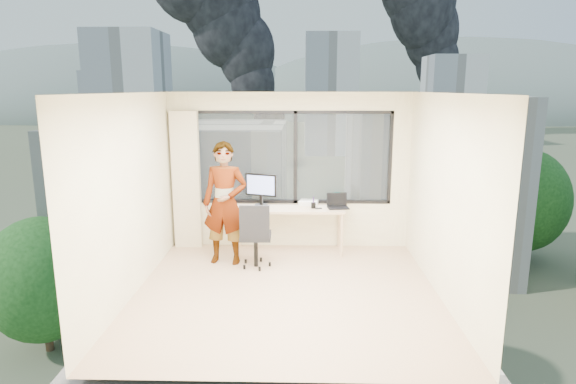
{
  "coord_description": "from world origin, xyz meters",
  "views": [
    {
      "loc": [
        0.17,
        -5.96,
        2.66
      ],
      "look_at": [
        0.0,
        1.0,
        1.15
      ],
      "focal_mm": 29.97,
      "sensor_mm": 36.0,
      "label": 1
    }
  ],
  "objects_px": {
    "chair": "(256,234)",
    "monitor": "(261,190)",
    "person": "(225,203)",
    "handbag": "(337,198)",
    "game_console": "(308,203)",
    "laptop": "(338,202)",
    "desk": "(289,229)"
  },
  "relations": [
    {
      "from": "person",
      "to": "handbag",
      "type": "bearing_deg",
      "value": 30.19
    },
    {
      "from": "chair",
      "to": "game_console",
      "type": "relative_size",
      "value": 3.43
    },
    {
      "from": "person",
      "to": "monitor",
      "type": "distance_m",
      "value": 0.82
    },
    {
      "from": "person",
      "to": "laptop",
      "type": "bearing_deg",
      "value": 22.45
    },
    {
      "from": "chair",
      "to": "monitor",
      "type": "bearing_deg",
      "value": 86.78
    },
    {
      "from": "chair",
      "to": "person",
      "type": "relative_size",
      "value": 0.54
    },
    {
      "from": "game_console",
      "to": "laptop",
      "type": "height_order",
      "value": "laptop"
    },
    {
      "from": "chair",
      "to": "person",
      "type": "height_order",
      "value": "person"
    },
    {
      "from": "chair",
      "to": "laptop",
      "type": "relative_size",
      "value": 2.91
    },
    {
      "from": "desk",
      "to": "chair",
      "type": "relative_size",
      "value": 1.76
    },
    {
      "from": "desk",
      "to": "chair",
      "type": "distance_m",
      "value": 0.87
    },
    {
      "from": "desk",
      "to": "handbag",
      "type": "height_order",
      "value": "handbag"
    },
    {
      "from": "desk",
      "to": "game_console",
      "type": "xyz_separation_m",
      "value": [
        0.32,
        0.2,
        0.41
      ]
    },
    {
      "from": "desk",
      "to": "handbag",
      "type": "distance_m",
      "value": 0.96
    },
    {
      "from": "game_console",
      "to": "monitor",
      "type": "bearing_deg",
      "value": -162.09
    },
    {
      "from": "chair",
      "to": "person",
      "type": "distance_m",
      "value": 0.67
    },
    {
      "from": "handbag",
      "to": "desk",
      "type": "bearing_deg",
      "value": -164.65
    },
    {
      "from": "chair",
      "to": "monitor",
      "type": "relative_size",
      "value": 1.88
    },
    {
      "from": "desk",
      "to": "person",
      "type": "distance_m",
      "value": 1.24
    },
    {
      "from": "person",
      "to": "game_console",
      "type": "distance_m",
      "value": 1.48
    },
    {
      "from": "desk",
      "to": "monitor",
      "type": "distance_m",
      "value": 0.8
    },
    {
      "from": "monitor",
      "to": "game_console",
      "type": "distance_m",
      "value": 0.82
    },
    {
      "from": "monitor",
      "to": "game_console",
      "type": "relative_size",
      "value": 1.82
    },
    {
      "from": "desk",
      "to": "laptop",
      "type": "xyz_separation_m",
      "value": [
        0.8,
        -0.04,
        0.48
      ]
    },
    {
      "from": "monitor",
      "to": "handbag",
      "type": "xyz_separation_m",
      "value": [
        1.26,
        0.12,
        -0.17
      ]
    },
    {
      "from": "desk",
      "to": "chair",
      "type": "xyz_separation_m",
      "value": [
        -0.49,
        -0.71,
        0.14
      ]
    },
    {
      "from": "person",
      "to": "monitor",
      "type": "bearing_deg",
      "value": 58.99
    },
    {
      "from": "desk",
      "to": "person",
      "type": "height_order",
      "value": "person"
    },
    {
      "from": "desk",
      "to": "person",
      "type": "xyz_separation_m",
      "value": [
        -0.96,
        -0.53,
        0.57
      ]
    },
    {
      "from": "person",
      "to": "monitor",
      "type": "height_order",
      "value": "person"
    },
    {
      "from": "game_console",
      "to": "laptop",
      "type": "bearing_deg",
      "value": -13.99
    },
    {
      "from": "chair",
      "to": "laptop",
      "type": "distance_m",
      "value": 1.49
    }
  ]
}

